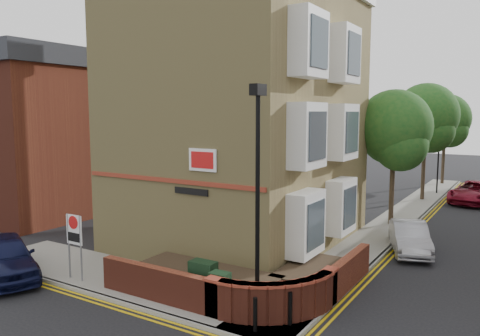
% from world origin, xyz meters
% --- Properties ---
extents(ground, '(120.00, 120.00, 0.00)m').
position_xyz_m(ground, '(0.00, 0.00, 0.00)').
color(ground, black).
rests_on(ground, ground).
extents(pavement_corner, '(13.00, 3.00, 0.12)m').
position_xyz_m(pavement_corner, '(-3.50, 1.50, 0.06)').
color(pavement_corner, gray).
rests_on(pavement_corner, ground).
extents(pavement_main, '(2.00, 32.00, 0.12)m').
position_xyz_m(pavement_main, '(2.00, 16.00, 0.06)').
color(pavement_main, gray).
rests_on(pavement_main, ground).
extents(kerb_side, '(13.00, 0.15, 0.12)m').
position_xyz_m(kerb_side, '(-3.50, 0.00, 0.06)').
color(kerb_side, gray).
rests_on(kerb_side, ground).
extents(kerb_main_near, '(0.15, 32.00, 0.12)m').
position_xyz_m(kerb_main_near, '(3.00, 16.00, 0.06)').
color(kerb_main_near, gray).
rests_on(kerb_main_near, ground).
extents(yellow_lines_side, '(13.00, 0.28, 0.01)m').
position_xyz_m(yellow_lines_side, '(-3.50, -0.25, 0.01)').
color(yellow_lines_side, gold).
rests_on(yellow_lines_side, ground).
extents(yellow_lines_main, '(0.28, 32.00, 0.01)m').
position_xyz_m(yellow_lines_main, '(3.25, 16.00, 0.01)').
color(yellow_lines_main, gold).
rests_on(yellow_lines_main, ground).
extents(corner_building, '(8.95, 10.40, 13.60)m').
position_xyz_m(corner_building, '(-2.84, 8.00, 6.23)').
color(corner_building, tan).
rests_on(corner_building, ground).
extents(garden_wall, '(6.80, 6.00, 1.20)m').
position_xyz_m(garden_wall, '(0.00, 2.50, 0.00)').
color(garden_wall, maroon).
rests_on(garden_wall, ground).
extents(lamppost, '(0.25, 0.50, 6.30)m').
position_xyz_m(lamppost, '(1.60, 1.20, 3.34)').
color(lamppost, black).
rests_on(lamppost, pavement_corner).
extents(utility_cabinet_large, '(0.80, 0.45, 1.20)m').
position_xyz_m(utility_cabinet_large, '(-0.30, 1.30, 0.72)').
color(utility_cabinet_large, black).
rests_on(utility_cabinet_large, pavement_corner).
extents(utility_cabinet_small, '(0.55, 0.40, 1.10)m').
position_xyz_m(utility_cabinet_small, '(0.50, 1.00, 0.67)').
color(utility_cabinet_small, black).
rests_on(utility_cabinet_small, pavement_corner).
extents(bollard_near, '(0.11, 0.11, 0.90)m').
position_xyz_m(bollard_near, '(2.00, 0.40, 0.57)').
color(bollard_near, black).
rests_on(bollard_near, pavement_corner).
extents(bollard_far, '(0.11, 0.11, 0.90)m').
position_xyz_m(bollard_far, '(2.60, 1.20, 0.57)').
color(bollard_far, black).
rests_on(bollard_far, pavement_corner).
extents(zone_sign, '(0.72, 0.07, 2.20)m').
position_xyz_m(zone_sign, '(-5.00, 0.50, 1.64)').
color(zone_sign, slate).
rests_on(zone_sign, pavement_corner).
extents(side_building, '(6.40, 10.40, 9.00)m').
position_xyz_m(side_building, '(-15.00, 8.00, 4.55)').
color(side_building, maroon).
rests_on(side_building, ground).
extents(tree_near, '(3.64, 3.65, 6.70)m').
position_xyz_m(tree_near, '(2.00, 14.05, 4.70)').
color(tree_near, '#382B1E').
rests_on(tree_near, pavement_main).
extents(tree_mid, '(4.03, 4.03, 7.42)m').
position_xyz_m(tree_mid, '(2.00, 22.05, 5.20)').
color(tree_mid, '#382B1E').
rests_on(tree_mid, pavement_main).
extents(tree_far, '(3.81, 3.81, 7.00)m').
position_xyz_m(tree_far, '(2.00, 30.05, 4.91)').
color(tree_far, '#382B1E').
rests_on(tree_far, pavement_main).
extents(traffic_light_assembly, '(0.20, 0.16, 4.20)m').
position_xyz_m(traffic_light_assembly, '(2.40, 25.00, 2.78)').
color(traffic_light_assembly, black).
rests_on(traffic_light_assembly, pavement_main).
extents(navy_hatchback, '(4.71, 3.39, 1.49)m').
position_xyz_m(navy_hatchback, '(-7.43, -0.50, 0.75)').
color(navy_hatchback, black).
rests_on(navy_hatchback, ground).
extents(silver_car_near, '(2.51, 3.99, 1.24)m').
position_xyz_m(silver_car_near, '(3.76, 9.95, 0.62)').
color(silver_car_near, '#929399').
rests_on(silver_car_near, ground).
extents(red_car_main, '(3.01, 5.28, 1.39)m').
position_xyz_m(red_car_main, '(4.94, 22.98, 0.69)').
color(red_car_main, maroon).
rests_on(red_car_main, ground).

